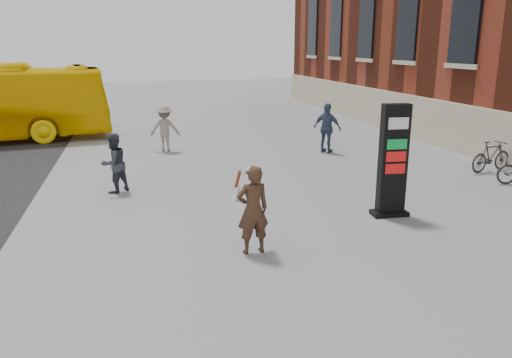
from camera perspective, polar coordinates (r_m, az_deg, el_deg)
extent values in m
plane|color=#9E9EA3|center=(9.55, 1.32, -8.98)|extent=(100.00, 100.00, 0.00)
cube|color=beige|center=(18.82, 25.15, 4.47)|extent=(0.18, 44.00, 1.80)
cube|color=black|center=(11.89, 15.38, 1.99)|extent=(0.65, 0.30, 2.63)
cube|color=black|center=(12.23, 14.97, -3.77)|extent=(0.87, 0.48, 0.11)
cube|color=white|center=(11.73, 15.68, 6.25)|extent=(0.49, 0.33, 0.26)
cube|color=#0A7930|center=(11.81, 15.52, 3.98)|extent=(0.49, 0.33, 0.23)
cube|color=#B0110F|center=(11.87, 15.42, 2.64)|extent=(0.49, 0.33, 0.23)
cube|color=#B0110F|center=(11.93, 15.33, 1.30)|extent=(0.49, 0.33, 0.23)
imported|color=#3A2117|center=(9.48, -0.36, -3.55)|extent=(0.68, 0.49, 1.73)
cylinder|color=white|center=(9.26, -0.37, 1.09)|extent=(0.24, 0.24, 0.06)
cone|color=white|center=(9.68, 0.27, -1.21)|extent=(0.25, 0.26, 0.42)
cylinder|color=maroon|center=(9.61, 0.27, 0.25)|extent=(0.13, 0.15, 0.36)
cone|color=white|center=(9.55, -2.07, -1.46)|extent=(0.25, 0.24, 0.42)
cylinder|color=maroon|center=(9.48, -2.08, 0.02)|extent=(0.15, 0.13, 0.36)
imported|color=#31333C|center=(14.00, -15.94, 1.73)|extent=(0.99, 0.97, 1.61)
imported|color=gray|center=(19.18, -10.37, 5.71)|extent=(1.21, 0.83, 1.72)
imported|color=#384963|center=(18.78, 8.14, 5.78)|extent=(1.06, 1.09, 1.84)
imported|color=#27272B|center=(17.44, 25.29, 2.36)|extent=(1.71, 0.81, 0.99)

